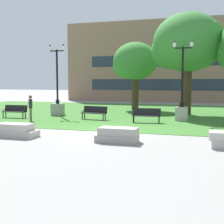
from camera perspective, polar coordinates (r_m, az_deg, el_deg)
name	(u,v)px	position (r m, az deg, el deg)	size (l,w,h in m)	color
ground_plane	(104,132)	(16.31, -1.43, -3.65)	(140.00, 140.00, 0.00)	gray
grass_lawn	(142,113)	(25.91, 5.57, -0.19)	(40.00, 20.00, 0.02)	#3D752D
concrete_block_center	(17,130)	(15.47, -16.98, -3.25)	(1.91, 0.90, 0.64)	#B2ADA3
concrete_block_left	(118,135)	(13.53, 1.03, -4.26)	(1.80, 0.90, 0.64)	#9E9991
park_bench_near_left	(146,114)	(19.86, 6.30, -0.44)	(1.85, 0.72, 0.90)	black
park_bench_near_right	(94,112)	(21.42, -3.24, 0.03)	(1.86, 0.77, 0.90)	black
park_bench_far_right	(15,111)	(23.41, -17.33, 0.26)	(1.81, 0.58, 0.90)	black
lamp_post_right	(58,101)	(24.28, -9.92, 1.95)	(1.32, 0.80, 5.40)	gray
lamp_post_left	(182,104)	(21.38, 12.64, 1.36)	(1.32, 0.80, 5.29)	#ADA89E
tree_far_left	(187,44)	(25.15, 13.56, 12.07)	(5.57, 5.31, 7.84)	#42301E
tree_near_left	(135,62)	(28.78, 4.19, 9.10)	(4.21, 4.01, 6.14)	#42301E
person_bystander_near_lawn	(31,106)	(21.15, -14.67, 0.99)	(0.46, 0.77, 1.71)	brown
building_facade_distant	(173,61)	(40.07, 11.11, 9.15)	(28.24, 1.03, 10.32)	#8E6B56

